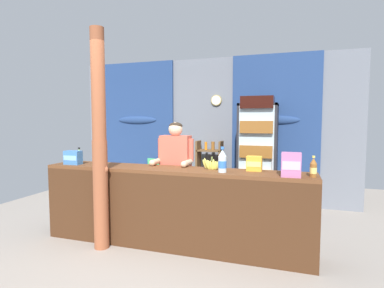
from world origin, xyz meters
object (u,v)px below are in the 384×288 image
object	(u,v)px
plastic_lawn_chair	(153,180)
snack_box_biscuit	(73,158)
stall_counter	(169,201)
bottle_shelf_rack	(209,171)
drink_fridge	(258,150)
soda_bottle_lime_soda	(79,156)
timber_post	(100,145)
snack_box_choco_powder	(254,164)
soda_bottle_iced_tea	(313,168)
snack_box_wafer	(291,165)
soda_bottle_water	(222,161)
shopkeeper	(175,164)
banana_bunch	(211,165)

from	to	relation	value
plastic_lawn_chair	snack_box_biscuit	size ratio (longest dim) A/B	3.83
stall_counter	bottle_shelf_rack	distance (m)	2.13
drink_fridge	soda_bottle_lime_soda	xyz separation A→B (m)	(-2.34, -1.68, -0.00)
timber_post	snack_box_choco_powder	size ratio (longest dim) A/B	15.08
soda_bottle_iced_tea	snack_box_choco_powder	xyz separation A→B (m)	(-0.63, 0.21, -0.01)
soda_bottle_iced_tea	snack_box_wafer	size ratio (longest dim) A/B	0.88
stall_counter	snack_box_choco_powder	size ratio (longest dim) A/B	19.12
snack_box_biscuit	drink_fridge	bearing A→B (deg)	40.53
timber_post	soda_bottle_water	bearing A→B (deg)	9.67
drink_fridge	plastic_lawn_chair	bearing A→B (deg)	-169.67
bottle_shelf_rack	snack_box_choco_powder	size ratio (longest dim) A/B	6.72
stall_counter	soda_bottle_water	xyz separation A→B (m)	(0.64, 0.03, 0.51)
soda_bottle_iced_tea	snack_box_wafer	xyz separation A→B (m)	(-0.22, -0.06, 0.03)
bottle_shelf_rack	soda_bottle_water	distance (m)	2.27
snack_box_wafer	shopkeeper	bearing A→B (deg)	161.08
bottle_shelf_rack	soda_bottle_lime_soda	size ratio (longest dim) A/B	5.76
plastic_lawn_chair	shopkeeper	xyz separation A→B (m)	(0.87, -1.11, 0.48)
soda_bottle_water	snack_box_choco_powder	distance (m)	0.40
drink_fridge	shopkeeper	size ratio (longest dim) A/B	1.27
snack_box_choco_powder	soda_bottle_iced_tea	bearing A→B (deg)	-18.06
shopkeeper	soda_bottle_iced_tea	size ratio (longest dim) A/B	6.90
drink_fridge	soda_bottle_water	size ratio (longest dim) A/B	6.71
soda_bottle_water	snack_box_biscuit	size ratio (longest dim) A/B	1.30
bottle_shelf_rack	drink_fridge	bearing A→B (deg)	-12.14
snack_box_wafer	snack_box_choco_powder	bearing A→B (deg)	147.09
drink_fridge	snack_box_wafer	distance (m)	2.03
plastic_lawn_chair	soda_bottle_iced_tea	bearing A→B (deg)	-31.15
timber_post	shopkeeper	distance (m)	1.04
shopkeeper	drink_fridge	bearing A→B (deg)	56.55
snack_box_wafer	soda_bottle_water	bearing A→B (deg)	176.17
bottle_shelf_rack	snack_box_wafer	size ratio (longest dim) A/B	4.64
stall_counter	snack_box_wafer	xyz separation A→B (m)	(1.39, -0.02, 0.51)
drink_fridge	soda_bottle_iced_tea	size ratio (longest dim) A/B	8.76
stall_counter	soda_bottle_lime_soda	size ratio (longest dim) A/B	16.39
plastic_lawn_chair	snack_box_wafer	bearing A→B (deg)	-34.44
soda_bottle_lime_soda	soda_bottle_iced_tea	bearing A→B (deg)	-4.07
timber_post	soda_bottle_iced_tea	distance (m)	2.44
soda_bottle_iced_tea	snack_box_biscuit	distance (m)	3.01
snack_box_wafer	snack_box_choco_powder	size ratio (longest dim) A/B	1.45
bottle_shelf_rack	soda_bottle_lime_soda	bearing A→B (deg)	-127.42
stall_counter	snack_box_biscuit	xyz separation A→B (m)	(-1.40, 0.02, 0.48)
shopkeeper	snack_box_biscuit	distance (m)	1.38
shopkeeper	banana_bunch	world-z (taller)	shopkeeper
soda_bottle_iced_tea	bottle_shelf_rack	bearing A→B (deg)	128.49
timber_post	soda_bottle_iced_tea	world-z (taller)	timber_post
timber_post	plastic_lawn_chair	size ratio (longest dim) A/B	3.09
shopkeeper	snack_box_wafer	size ratio (longest dim) A/B	6.05
bottle_shelf_rack	shopkeeper	size ratio (longest dim) A/B	0.77
soda_bottle_lime_soda	snack_box_biscuit	distance (m)	0.26
timber_post	soda_bottle_lime_soda	distance (m)	0.85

